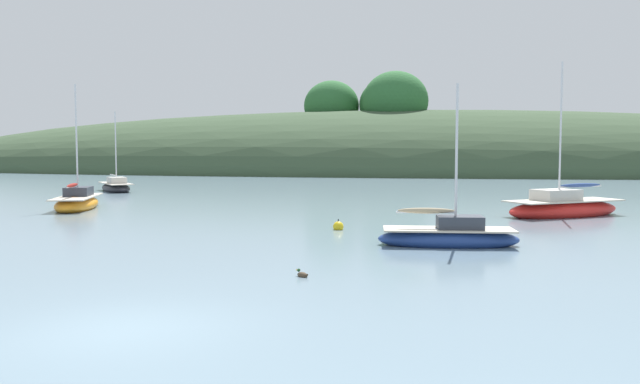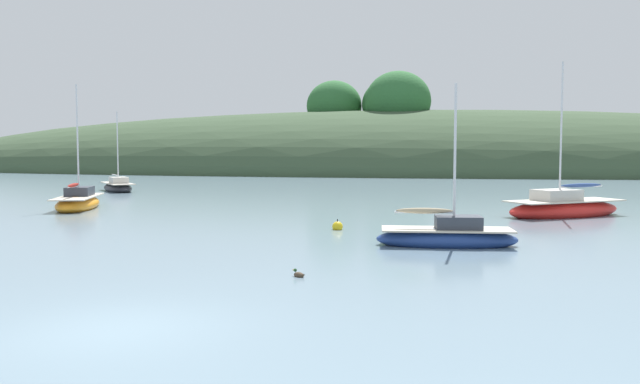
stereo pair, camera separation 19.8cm
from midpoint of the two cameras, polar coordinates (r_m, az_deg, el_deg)
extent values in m
plane|color=slate|center=(12.95, -16.84, -11.36)|extent=(400.00, 400.00, 0.00)
ellipsoid|color=#384C33|center=(89.54, 7.12, 1.76)|extent=(150.00, 36.00, 16.81)
ellipsoid|color=#2D6633|center=(90.30, 6.27, 7.67)|extent=(7.84, 7.13, 7.13)
ellipsoid|color=#2D6633|center=(87.58, 6.93, 7.94)|extent=(8.74, 7.94, 7.94)
ellipsoid|color=#2D6633|center=(91.69, 1.31, 7.58)|extent=(7.74, 7.03, 7.03)
ellipsoid|color=red|center=(34.10, 20.84, -1.51)|extent=(6.66, 5.51, 1.05)
cube|color=beige|center=(34.06, 20.86, -0.73)|extent=(6.13, 5.07, 0.06)
cube|color=beige|center=(33.67, 20.23, -0.28)|extent=(2.54, 2.37, 0.57)
cylinder|color=silver|center=(33.74, 20.60, 4.98)|extent=(0.09, 0.09, 6.76)
cylinder|color=silver|center=(34.75, 22.12, 0.46)|extent=(2.31, 1.60, 0.07)
ellipsoid|color=#2D4784|center=(34.74, 22.13, 0.55)|extent=(2.30, 1.65, 0.20)
ellipsoid|color=#232328|center=(52.38, -17.25, 0.33)|extent=(4.78, 5.20, 0.84)
cube|color=beige|center=(52.35, -17.26, 0.74)|extent=(4.39, 4.78, 0.06)
cube|color=beige|center=(51.93, -17.17, 0.99)|extent=(1.98, 2.04, 0.50)
cylinder|color=silver|center=(52.02, -17.26, 3.75)|extent=(0.09, 0.09, 5.50)
cylinder|color=silver|center=(53.15, -17.46, 1.45)|extent=(1.48, 1.74, 0.07)
ellipsoid|color=orange|center=(38.01, -20.36, -1.02)|extent=(3.67, 6.07, 0.92)
cube|color=beige|center=(37.98, -20.38, -0.40)|extent=(3.38, 5.59, 0.06)
cube|color=#333842|center=(38.41, -20.23, 0.04)|extent=(1.79, 2.15, 0.52)
cylinder|color=silver|center=(38.17, -20.39, 4.25)|extent=(0.09, 0.09, 6.16)
cylinder|color=silver|center=(37.05, -20.72, 0.49)|extent=(0.83, 2.31, 0.07)
ellipsoid|color=maroon|center=(37.04, -20.72, 0.57)|extent=(0.92, 2.26, 0.20)
ellipsoid|color=navy|center=(22.80, 11.32, -4.11)|extent=(4.98, 2.12, 0.77)
cube|color=beige|center=(22.76, 11.33, -3.25)|extent=(4.58, 1.95, 0.06)
cube|color=#333842|center=(22.77, 12.30, -2.66)|extent=(1.65, 1.22, 0.47)
cylinder|color=silver|center=(22.61, 12.02, 3.03)|extent=(0.09, 0.09, 4.99)
cylinder|color=silver|center=(22.62, 9.40, -1.76)|extent=(2.03, 0.27, 0.07)
ellipsoid|color=tan|center=(22.62, 9.40, -1.63)|extent=(1.96, 0.40, 0.20)
sphere|color=yellow|center=(26.69, 1.76, -3.07)|extent=(0.44, 0.44, 0.44)
cylinder|color=black|center=(26.66, 1.76, -2.49)|extent=(0.04, 0.04, 0.10)
ellipsoid|color=#473828|center=(17.09, -1.53, -7.31)|extent=(0.38, 0.34, 0.16)
sphere|color=#1E4723|center=(17.17, -1.86, -6.88)|extent=(0.09, 0.09, 0.09)
cone|color=gold|center=(17.22, -2.01, -6.87)|extent=(0.06, 0.06, 0.04)
cone|color=#473828|center=(16.97, -1.18, -7.28)|extent=(0.10, 0.10, 0.08)
camera|label=1|loc=(0.10, -89.82, 0.01)|focal=36.41mm
camera|label=2|loc=(0.10, 90.18, -0.01)|focal=36.41mm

